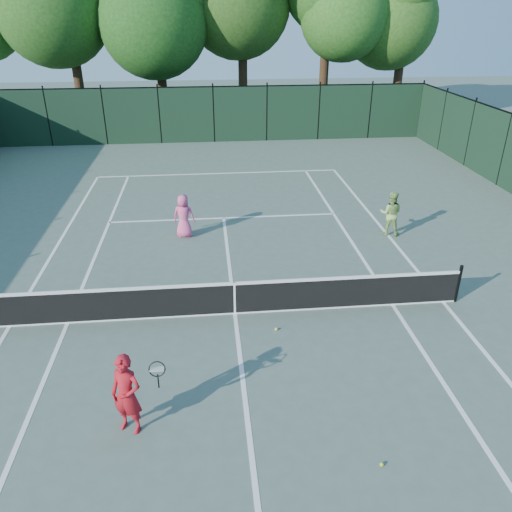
{
  "coord_description": "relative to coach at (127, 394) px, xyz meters",
  "views": [
    {
      "loc": [
        -0.55,
        -10.61,
        6.95
      ],
      "look_at": [
        0.64,
        1.0,
        1.1
      ],
      "focal_mm": 35.0,
      "sensor_mm": 36.0,
      "label": 1
    }
  ],
  "objects": [
    {
      "name": "ground",
      "position": [
        2.13,
        3.63,
        -0.81
      ],
      "size": [
        90.0,
        90.0,
        0.0
      ],
      "primitive_type": "plane",
      "color": "#4E5F52",
      "rests_on": "ground"
    },
    {
      "name": "sideline_doubles_left",
      "position": [
        -3.35,
        3.63,
        -0.81
      ],
      "size": [
        0.1,
        23.77,
        0.01
      ],
      "primitive_type": "cube",
      "color": "white",
      "rests_on": "ground"
    },
    {
      "name": "sideline_doubles_right",
      "position": [
        7.62,
        3.63,
        -0.81
      ],
      "size": [
        0.1,
        23.77,
        0.01
      ],
      "primitive_type": "cube",
      "color": "white",
      "rests_on": "ground"
    },
    {
      "name": "sideline_singles_left",
      "position": [
        -1.98,
        3.63,
        -0.81
      ],
      "size": [
        0.1,
        23.77,
        0.01
      ],
      "primitive_type": "cube",
      "color": "white",
      "rests_on": "ground"
    },
    {
      "name": "sideline_singles_right",
      "position": [
        6.25,
        3.63,
        -0.81
      ],
      "size": [
        0.1,
        23.77,
        0.01
      ],
      "primitive_type": "cube",
      "color": "white",
      "rests_on": "ground"
    },
    {
      "name": "baseline_far",
      "position": [
        2.13,
        15.52,
        -0.81
      ],
      "size": [
        10.97,
        0.1,
        0.01
      ],
      "primitive_type": "cube",
      "color": "white",
      "rests_on": "ground"
    },
    {
      "name": "service_line_far",
      "position": [
        2.13,
        10.03,
        -0.81
      ],
      "size": [
        8.23,
        0.1,
        0.01
      ],
      "primitive_type": "cube",
      "color": "white",
      "rests_on": "ground"
    },
    {
      "name": "center_service_line",
      "position": [
        2.13,
        3.63,
        -0.81
      ],
      "size": [
        0.1,
        12.8,
        0.01
      ],
      "primitive_type": "cube",
      "color": "white",
      "rests_on": "ground"
    },
    {
      "name": "tennis_net",
      "position": [
        2.13,
        3.63,
        -0.33
      ],
      "size": [
        11.69,
        0.09,
        1.06
      ],
      "color": "black",
      "rests_on": "ground"
    },
    {
      "name": "fence_far",
      "position": [
        2.13,
        21.63,
        0.69
      ],
      "size": [
        24.0,
        0.05,
        3.0
      ],
      "primitive_type": "cube",
      "color": "black",
      "rests_on": "ground"
    },
    {
      "name": "coach",
      "position": [
        0.0,
        0.0,
        0.0
      ],
      "size": [
        1.05,
        0.59,
        1.62
      ],
      "rotation": [
        0.0,
        0.0,
        -0.42
      ],
      "color": "#B4141E",
      "rests_on": "ground"
    },
    {
      "name": "player_pink",
      "position": [
        0.77,
        8.55,
        -0.08
      ],
      "size": [
        0.8,
        0.61,
        1.47
      ],
      "rotation": [
        0.0,
        0.0,
        2.92
      ],
      "color": "#E75187",
      "rests_on": "ground"
    },
    {
      "name": "player_green",
      "position": [
        7.65,
        8.02,
        -0.06
      ],
      "size": [
        0.89,
        0.8,
        1.51
      ],
      "rotation": [
        0.0,
        0.0,
        2.78
      ],
      "color": "#90B85C",
      "rests_on": "ground"
    },
    {
      "name": "loose_ball_near_cart",
      "position": [
        4.3,
        -1.29,
        -0.78
      ],
      "size": [
        0.07,
        0.07,
        0.07
      ],
      "primitive_type": "sphere",
      "color": "#B9CE2A",
      "rests_on": "ground"
    },
    {
      "name": "loose_ball_midcourt",
      "position": [
        3.07,
        2.81,
        -0.78
      ],
      "size": [
        0.07,
        0.07,
        0.07
      ],
      "primitive_type": "sphere",
      "color": "#E1F632",
      "rests_on": "ground"
    }
  ]
}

